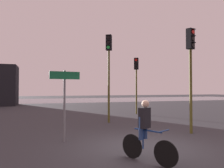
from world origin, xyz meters
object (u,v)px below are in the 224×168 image
object	(u,v)px
traffic_light_far_right	(136,75)
cyclist	(146,131)
traffic_light_center	(109,62)
traffic_light_near_right	(191,60)
direction_sign_post	(65,95)

from	to	relation	value
traffic_light_far_right	cyclist	bearing A→B (deg)	101.80
traffic_light_center	cyclist	distance (m)	7.39
traffic_light_center	traffic_light_near_right	size ratio (longest dim) A/B	1.11
traffic_light_near_right	cyclist	xyz separation A→B (m)	(-3.59, -2.73, -2.34)
direction_sign_post	cyclist	size ratio (longest dim) A/B	1.60
traffic_light_near_right	traffic_light_far_right	xyz separation A→B (m)	(0.86, 7.48, -0.14)
traffic_light_near_right	direction_sign_post	bearing A→B (deg)	-22.12
direction_sign_post	cyclist	xyz separation A→B (m)	(1.78, -2.91, -0.88)
traffic_light_near_right	traffic_light_center	bearing A→B (deg)	-79.13
direction_sign_post	traffic_light_center	bearing A→B (deg)	-132.27
traffic_light_center	cyclist	world-z (taller)	traffic_light_center
cyclist	traffic_light_center	bearing A→B (deg)	-126.91
traffic_light_far_right	cyclist	world-z (taller)	traffic_light_far_right
traffic_light_near_right	cyclist	bearing A→B (deg)	17.06
traffic_light_center	direction_sign_post	distance (m)	5.18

